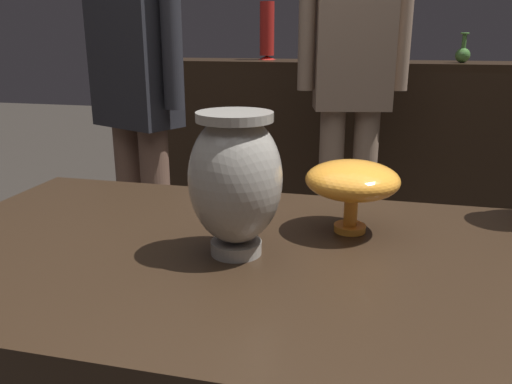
{
  "coord_description": "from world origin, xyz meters",
  "views": [
    {
      "loc": [
        0.15,
        -0.73,
        1.13
      ],
      "look_at": [
        -0.03,
        -0.01,
        0.9
      ],
      "focal_mm": 36.36,
      "sensor_mm": 36.0,
      "label": 1
    }
  ],
  "objects_px": {
    "shelf_vase_left": "(267,32)",
    "vase_centerpiece": "(235,179)",
    "vase_left_accent": "(352,182)",
    "shelf_vase_right": "(463,53)",
    "visitor_near_left": "(136,84)",
    "visitor_center_back": "(353,72)"
  },
  "relations": [
    {
      "from": "shelf_vase_left",
      "to": "vase_centerpiece",
      "type": "bearing_deg",
      "value": -78.57
    },
    {
      "from": "vase_centerpiece",
      "to": "vase_left_accent",
      "type": "bearing_deg",
      "value": 39.8
    },
    {
      "from": "vase_centerpiece",
      "to": "vase_left_accent",
      "type": "distance_m",
      "value": 0.22
    },
    {
      "from": "shelf_vase_left",
      "to": "shelf_vase_right",
      "type": "bearing_deg",
      "value": -6.37
    },
    {
      "from": "vase_centerpiece",
      "to": "vase_left_accent",
      "type": "xyz_separation_m",
      "value": [
        0.17,
        0.14,
        -0.03
      ]
    },
    {
      "from": "vase_left_accent",
      "to": "shelf_vase_right",
      "type": "bearing_deg",
      "value": 78.38
    },
    {
      "from": "vase_left_accent",
      "to": "vase_centerpiece",
      "type": "bearing_deg",
      "value": -140.2
    },
    {
      "from": "shelf_vase_right",
      "to": "shelf_vase_left",
      "type": "bearing_deg",
      "value": 173.63
    },
    {
      "from": "shelf_vase_right",
      "to": "shelf_vase_left",
      "type": "xyz_separation_m",
      "value": [
        -1.04,
        0.12,
        0.1
      ]
    },
    {
      "from": "shelf_vase_right",
      "to": "visitor_near_left",
      "type": "xyz_separation_m",
      "value": [
        -1.27,
        -1.09,
        -0.09
      ]
    },
    {
      "from": "vase_centerpiece",
      "to": "visitor_center_back",
      "type": "distance_m",
      "value": 1.58
    },
    {
      "from": "shelf_vase_right",
      "to": "vase_left_accent",
      "type": "bearing_deg",
      "value": -101.62
    },
    {
      "from": "vase_left_accent",
      "to": "shelf_vase_left",
      "type": "height_order",
      "value": "shelf_vase_left"
    },
    {
      "from": "vase_centerpiece",
      "to": "shelf_vase_right",
      "type": "xyz_separation_m",
      "value": [
        0.58,
        2.16,
        0.12
      ]
    },
    {
      "from": "visitor_center_back",
      "to": "visitor_near_left",
      "type": "distance_m",
      "value": 0.91
    },
    {
      "from": "vase_left_accent",
      "to": "shelf_vase_left",
      "type": "xyz_separation_m",
      "value": [
        -0.62,
        2.14,
        0.25
      ]
    },
    {
      "from": "shelf_vase_left",
      "to": "visitor_near_left",
      "type": "height_order",
      "value": "visitor_near_left"
    },
    {
      "from": "vase_centerpiece",
      "to": "shelf_vase_left",
      "type": "relative_size",
      "value": 0.7
    },
    {
      "from": "vase_centerpiece",
      "to": "shelf_vase_left",
      "type": "height_order",
      "value": "shelf_vase_left"
    },
    {
      "from": "shelf_vase_left",
      "to": "visitor_near_left",
      "type": "distance_m",
      "value": 1.24
    },
    {
      "from": "visitor_center_back",
      "to": "vase_centerpiece",
      "type": "bearing_deg",
      "value": 75.06
    },
    {
      "from": "vase_left_accent",
      "to": "visitor_center_back",
      "type": "distance_m",
      "value": 1.44
    }
  ]
}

